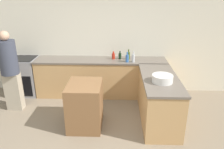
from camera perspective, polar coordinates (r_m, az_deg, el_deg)
The scene contains 12 objects.
wall_back at distance 5.51m, azimuth -2.81°, elevation 9.12°, with size 8.00×0.06×2.70m.
counter_back at distance 5.45m, azimuth -2.92°, elevation -0.72°, with size 3.18×0.63×0.93m.
counter_peninsula at distance 4.49m, azimuth 12.01°, elevation -6.25°, with size 0.69×1.66×0.93m.
range_oven at distance 5.94m, azimuth -22.18°, elevation -0.42°, with size 0.74×0.61×0.95m.
island_table at distance 4.25m, azimuth -7.05°, elevation -7.96°, with size 0.63×0.76×0.88m.
mixing_bowl at distance 4.06m, azimuth 13.03°, elevation -1.04°, with size 0.38×0.38×0.14m.
wine_bottle_dark at distance 5.32m, azimuth 2.09°, elevation 4.89°, with size 0.07×0.07×0.19m.
vinegar_bottle_clear at distance 5.09m, azimuth 5.59°, elevation 4.37°, with size 0.07×0.07×0.26m.
olive_oil_bottle at distance 5.29m, azimuth 4.34°, elevation 5.00°, with size 0.07×0.07×0.24m.
water_bottle_blue at distance 5.08m, azimuth 3.98°, elevation 4.29°, with size 0.07×0.07×0.24m.
hot_sauce_bottle at distance 5.31m, azimuth 0.37°, elevation 4.86°, with size 0.08×0.08×0.19m.
person_by_range at distance 5.09m, azimuth -25.13°, elevation 1.32°, with size 0.37×0.37×1.75m.
Camera 1 is at (0.44, -2.91, 2.51)m, focal length 35.00 mm.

